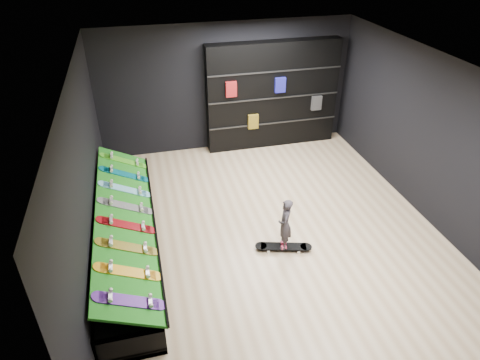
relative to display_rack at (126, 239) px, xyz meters
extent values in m
cube|color=#D1B48D|center=(2.55, 0.00, -0.25)|extent=(6.00, 7.00, 0.01)
cube|color=white|center=(2.55, 0.00, 2.75)|extent=(6.00, 7.00, 0.01)
cube|color=black|center=(2.55, 3.50, 1.25)|extent=(6.00, 0.02, 3.00)
cube|color=black|center=(2.55, -3.50, 1.25)|extent=(6.00, 0.02, 3.00)
cube|color=black|center=(-0.45, 0.00, 1.25)|extent=(0.02, 7.00, 3.00)
cube|color=black|center=(5.55, 0.00, 1.25)|extent=(0.02, 7.00, 3.00)
cube|color=#14640F|center=(0.05, 0.00, 0.46)|extent=(0.92, 4.50, 0.46)
cube|color=black|center=(3.64, 3.32, 1.03)|extent=(3.19, 0.37, 2.55)
imported|color=black|center=(2.61, -0.65, 0.12)|extent=(0.22, 0.25, 0.56)
camera|label=1|loc=(0.50, -5.97, 4.69)|focal=32.00mm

